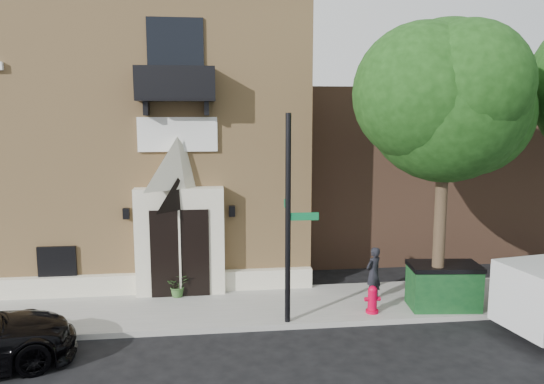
# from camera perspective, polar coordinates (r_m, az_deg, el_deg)

# --- Properties ---
(ground) EXTENTS (120.00, 120.00, 0.00)m
(ground) POSITION_cam_1_polar(r_m,az_deg,el_deg) (13.95, -5.97, -14.90)
(ground) COLOR black
(ground) RESTS_ON ground
(sidewalk) EXTENTS (42.00, 3.00, 0.15)m
(sidewalk) POSITION_cam_1_polar(r_m,az_deg,el_deg) (15.35, -2.26, -12.30)
(sidewalk) COLOR gray
(sidewalk) RESTS_ON ground
(church) EXTENTS (12.20, 11.01, 9.30)m
(church) POSITION_cam_1_polar(r_m,az_deg,el_deg) (20.95, -14.82, 5.85)
(church) COLOR tan
(church) RESTS_ON ground
(neighbour_building) EXTENTS (18.00, 8.00, 6.40)m
(neighbour_building) POSITION_cam_1_polar(r_m,az_deg,el_deg) (25.05, 22.10, 2.63)
(neighbour_building) COLOR brown
(neighbour_building) RESTS_ON ground
(street_tree_left) EXTENTS (4.97, 4.38, 7.77)m
(street_tree_left) POSITION_cam_1_polar(r_m,az_deg,el_deg) (14.51, 18.47, 9.42)
(street_tree_left) COLOR #38281C
(street_tree_left) RESTS_ON sidewalk
(street_sign) EXTENTS (0.86, 0.86, 5.38)m
(street_sign) POSITION_cam_1_polar(r_m,az_deg,el_deg) (13.43, 1.80, -2.95)
(street_sign) COLOR black
(street_sign) RESTS_ON sidewalk
(fire_hydrant) EXTENTS (0.43, 0.35, 0.76)m
(fire_hydrant) POSITION_cam_1_polar(r_m,az_deg,el_deg) (14.89, 10.74, -11.29)
(fire_hydrant) COLOR #B90027
(fire_hydrant) RESTS_ON sidewalk
(dumpster) EXTENTS (2.01, 1.28, 1.25)m
(dumpster) POSITION_cam_1_polar(r_m,az_deg,el_deg) (15.66, 17.96, -9.55)
(dumpster) COLOR #0F3819
(dumpster) RESTS_ON sidewalk
(planter) EXTENTS (0.66, 0.59, 0.70)m
(planter) POSITION_cam_1_polar(r_m,az_deg,el_deg) (16.08, -10.06, -9.83)
(planter) COLOR #39632D
(planter) RESTS_ON sidewalk
(pedestrian_near) EXTENTS (0.67, 0.62, 1.55)m
(pedestrian_near) POSITION_cam_1_polar(r_m,az_deg,el_deg) (15.79, 10.85, -8.58)
(pedestrian_near) COLOR black
(pedestrian_near) RESTS_ON sidewalk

